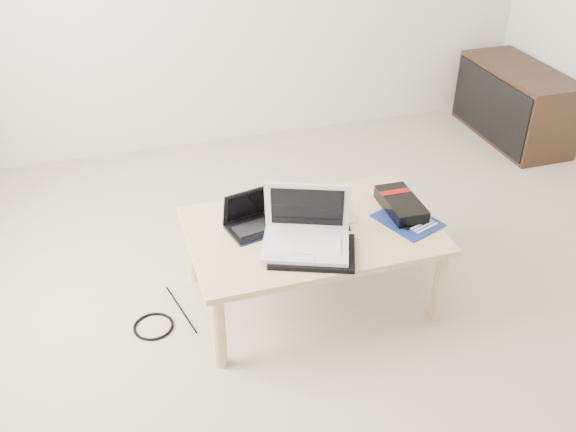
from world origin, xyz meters
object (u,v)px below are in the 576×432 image
object	(u,v)px
media_cabinet	(514,103)
netbook	(254,220)
white_laptop	(306,232)
gpu_box	(401,205)
coffee_table	(312,237)

from	to	relation	value
media_cabinet	netbook	world-z (taller)	netbook
white_laptop	gpu_box	xyz separation A→B (m)	(0.51, 0.14, -0.04)
media_cabinet	gpu_box	world-z (taller)	media_cabinet
netbook	gpu_box	world-z (taller)	netbook
netbook	white_laptop	size ratio (longest dim) A/B	0.64
netbook	white_laptop	distance (m)	0.27
media_cabinet	white_laptop	xyz separation A→B (m)	(-1.98, -1.38, 0.22)
coffee_table	white_laptop	distance (m)	0.19
netbook	gpu_box	size ratio (longest dim) A/B	0.92
coffee_table	media_cabinet	size ratio (longest dim) A/B	1.22
media_cabinet	netbook	size ratio (longest dim) A/B	3.24
netbook	white_laptop	xyz separation A→B (m)	(0.17, -0.21, 0.04)
coffee_table	gpu_box	xyz separation A→B (m)	(0.44, 0.02, 0.08)
coffee_table	netbook	distance (m)	0.27
white_laptop	gpu_box	world-z (taller)	white_laptop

